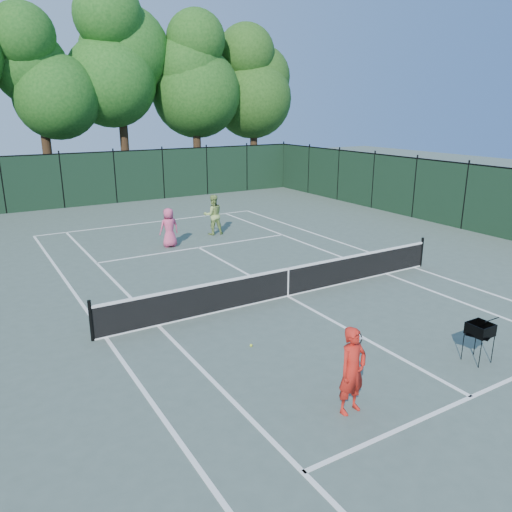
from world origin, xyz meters
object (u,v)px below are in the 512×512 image
player_green (213,215)px  loose_ball_midcourt (251,345)px  coach (352,370)px  player_pink (169,228)px  ball_hopper (480,329)px

player_green → loose_ball_midcourt: (-4.15, -10.36, -0.86)m
loose_ball_midcourt → coach: bearing=-85.3°
player_pink → loose_ball_midcourt: 9.60m
coach → player_green: (3.88, 13.59, 0.05)m
coach → ball_hopper: coach is taller
coach → loose_ball_midcourt: coach is taller
player_green → ball_hopper: size_ratio=1.94×
ball_hopper → player_green: bearing=69.8°
coach → player_green: size_ratio=0.95×
coach → loose_ball_midcourt: size_ratio=24.97×
loose_ball_midcourt → player_green: bearing=68.2°
coach → ball_hopper: bearing=-5.7°
player_green → loose_ball_midcourt: 11.19m
player_green → ball_hopper: player_green is taller
coach → loose_ball_midcourt: 3.34m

